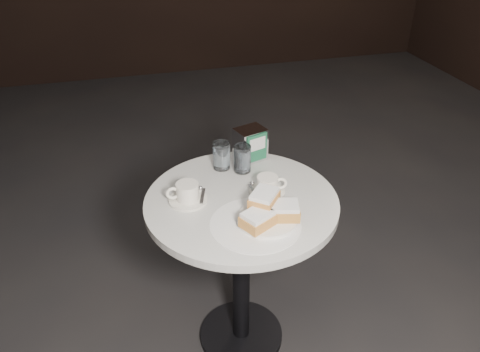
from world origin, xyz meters
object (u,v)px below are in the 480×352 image
(coffee_cup_left, at_px, (187,194))
(coffee_cup_right, at_px, (268,186))
(beignet_plate, at_px, (268,213))
(water_glass_right, at_px, (242,159))
(napkin_dispenser, at_px, (250,144))
(water_glass_left, at_px, (222,156))
(cafe_table, at_px, (241,241))

(coffee_cup_left, distance_m, coffee_cup_right, 0.29)
(beignet_plate, height_order, water_glass_right, water_glass_right)
(coffee_cup_right, xyz_separation_m, water_glass_right, (-0.05, 0.18, 0.02))
(water_glass_right, distance_m, napkin_dispenser, 0.10)
(beignet_plate, height_order, water_glass_left, water_glass_left)
(coffee_cup_left, bearing_deg, napkin_dispenser, 39.54)
(beignet_plate, relative_size, water_glass_left, 2.13)
(water_glass_left, relative_size, water_glass_right, 1.02)
(coffee_cup_left, xyz_separation_m, water_glass_right, (0.24, 0.15, 0.02))
(beignet_plate, distance_m, water_glass_left, 0.39)
(cafe_table, bearing_deg, napkin_dispenser, 67.74)
(coffee_cup_right, height_order, water_glass_right, water_glass_right)
(beignet_plate, bearing_deg, coffee_cup_right, 72.61)
(coffee_cup_left, height_order, napkin_dispenser, napkin_dispenser)
(cafe_table, relative_size, water_glass_right, 6.83)
(cafe_table, height_order, coffee_cup_left, coffee_cup_left)
(water_glass_left, bearing_deg, napkin_dispenser, 16.40)
(water_glass_left, xyz_separation_m, water_glass_right, (0.07, -0.04, -0.00))
(beignet_plate, bearing_deg, cafe_table, 108.83)
(napkin_dispenser, bearing_deg, water_glass_left, 178.94)
(beignet_plate, distance_m, napkin_dispenser, 0.43)
(cafe_table, height_order, water_glass_left, water_glass_left)
(napkin_dispenser, bearing_deg, coffee_cup_right, -109.26)
(coffee_cup_left, height_order, water_glass_left, water_glass_left)
(coffee_cup_left, height_order, coffee_cup_right, coffee_cup_left)
(cafe_table, distance_m, coffee_cup_left, 0.30)
(cafe_table, distance_m, napkin_dispenser, 0.39)
(coffee_cup_left, bearing_deg, cafe_table, -9.45)
(coffee_cup_right, bearing_deg, coffee_cup_left, -174.56)
(coffee_cup_right, bearing_deg, water_glass_right, 115.66)
(cafe_table, bearing_deg, beignet_plate, -71.17)
(water_glass_left, height_order, water_glass_right, water_glass_left)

